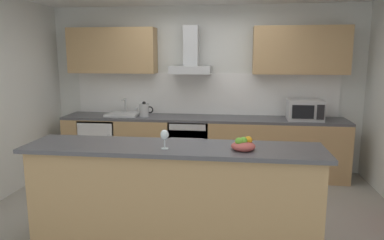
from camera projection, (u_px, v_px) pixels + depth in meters
name	position (u px, v px, depth m)	size (l,w,h in m)	color
ground	(190.00, 212.00, 4.26)	(5.91, 4.45, 0.02)	gray
wall_back	(205.00, 89.00, 5.77)	(5.91, 0.12, 2.60)	silver
backsplash_tile	(204.00, 94.00, 5.71)	(4.18, 0.02, 0.66)	white
counter_back	(202.00, 146.00, 5.55)	(4.32, 0.60, 0.90)	tan
counter_island	(173.00, 195.00, 3.45)	(2.83, 0.64, 0.99)	tan
upper_cabinets	(203.00, 50.00, 5.43)	(4.27, 0.32, 0.70)	tan
oven	(190.00, 145.00, 5.54)	(0.60, 0.62, 0.80)	slate
refrigerator	(102.00, 144.00, 5.72)	(0.58, 0.60, 0.85)	white
microwave	(305.00, 110.00, 5.20)	(0.50, 0.38, 0.30)	#B7BABC
sink	(123.00, 114.00, 5.60)	(0.50, 0.40, 0.26)	silver
kettle	(144.00, 110.00, 5.50)	(0.29, 0.15, 0.24)	#B7BABC
range_hood	(191.00, 59.00, 5.43)	(0.62, 0.45, 0.72)	#B7BABC
wine_glass	(165.00, 136.00, 3.24)	(0.08, 0.08, 0.18)	silver
fruit_bowl	(243.00, 145.00, 3.21)	(0.22, 0.22, 0.13)	#B24C47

